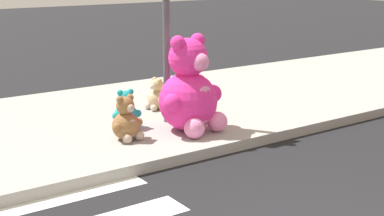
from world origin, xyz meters
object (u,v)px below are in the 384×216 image
object	(u,v)px
plush_brown	(127,122)
plush_teal	(126,112)
sign_pole	(166,11)
plush_yellow	(192,99)
plush_tan	(157,97)
plush_pink_large	(190,93)

from	to	relation	value
plush_brown	plush_teal	size ratio (longest dim) A/B	1.08
sign_pole	plush_yellow	xyz separation A→B (m)	(0.57, 0.14, -1.44)
plush_brown	plush_tan	size ratio (longest dim) A/B	1.18
plush_pink_large	plush_teal	xyz separation A→B (m)	(-0.70, 0.66, -0.33)
plush_brown	plush_tan	xyz separation A→B (m)	(1.21, 1.19, -0.04)
sign_pole	plush_tan	xyz separation A→B (m)	(0.25, 0.74, -1.48)
plush_pink_large	plush_brown	world-z (taller)	plush_pink_large
plush_brown	plush_tan	world-z (taller)	plush_brown
plush_pink_large	plush_brown	xyz separation A→B (m)	(-0.97, 0.14, -0.31)
plush_tan	plush_yellow	xyz separation A→B (m)	(0.31, -0.60, 0.04)
plush_pink_large	plush_yellow	distance (m)	0.96
sign_pole	plush_pink_large	world-z (taller)	sign_pole
plush_pink_large	plush_tan	size ratio (longest dim) A/B	2.62
plush_brown	plush_tan	distance (m)	1.70
plush_pink_large	plush_yellow	xyz separation A→B (m)	(0.54, 0.73, -0.31)
plush_pink_large	plush_tan	xyz separation A→B (m)	(0.23, 1.33, -0.35)
plush_tan	plush_brown	bearing A→B (deg)	-135.29
sign_pole	plush_teal	xyz separation A→B (m)	(-0.68, 0.06, -1.46)
plush_yellow	plush_tan	bearing A→B (deg)	117.34
plush_pink_large	plush_yellow	world-z (taller)	plush_pink_large
plush_brown	plush_teal	distance (m)	0.58
sign_pole	plush_brown	xyz separation A→B (m)	(-0.95, -0.45, -1.44)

